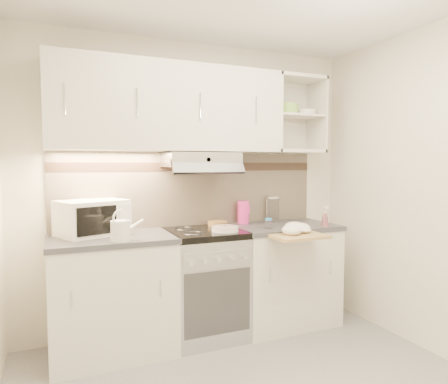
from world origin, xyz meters
The scene contains 16 objects.
room_shell centered at (0.00, 0.37, 1.63)m, with size 3.04×2.84×2.52m.
base_cabinet_left centered at (-0.75, 1.10, 0.43)m, with size 0.90×0.60×0.86m, color silver.
worktop_left centered at (-0.75, 1.10, 0.88)m, with size 0.92×0.62×0.04m, color #47474C.
base_cabinet_right centered at (0.75, 1.10, 0.43)m, with size 0.90×0.60×0.86m, color silver.
worktop_right centered at (0.75, 1.10, 0.88)m, with size 0.92×0.62×0.04m, color #47474C.
electric_range centered at (0.00, 1.10, 0.45)m, with size 0.60×0.60×0.90m.
microwave centered at (-0.88, 1.22, 1.03)m, with size 0.57×0.51×0.27m.
watering_can centered at (-0.71, 0.88, 0.98)m, with size 0.26×0.16×0.23m.
plate_stack centered at (0.13, 0.97, 0.92)m, with size 0.22×0.22×0.05m.
bread_loaf centered at (0.18, 1.26, 0.92)m, with size 0.17×0.17×0.04m, color #A0863A.
pink_pitcher centered at (0.45, 1.30, 1.00)m, with size 0.11×0.10×0.21m.
glass_jar centered at (0.76, 1.30, 1.02)m, with size 0.13×0.13×0.24m.
spice_jar centered at (0.52, 0.96, 0.95)m, with size 0.06×0.06×0.09m.
spray_bottle centered at (1.04, 0.88, 0.97)m, with size 0.07×0.07×0.19m.
cutting_board centered at (0.64, 0.73, 0.87)m, with size 0.44×0.39×0.02m, color #A37F55.
dish_towel centered at (0.66, 0.78, 0.92)m, with size 0.29×0.25×0.08m, color beige, non-canonical shape.
Camera 1 is at (-1.13, -1.97, 1.44)m, focal length 32.00 mm.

